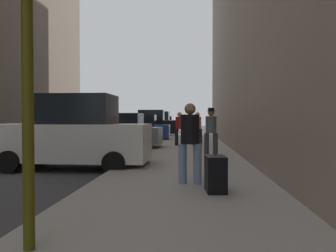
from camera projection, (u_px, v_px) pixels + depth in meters
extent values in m
cube|color=gray|center=(184.00, 170.00, 9.27)|extent=(4.00, 40.00, 0.15)
cube|color=silver|center=(73.00, 142.00, 9.94)|extent=(4.61, 1.88, 1.10)
cube|color=black|center=(79.00, 110.00, 9.90)|extent=(2.08, 1.58, 0.90)
cylinder|color=black|center=(40.00, 155.00, 10.99)|extent=(0.64, 0.23, 0.64)
cylinder|color=black|center=(9.00, 162.00, 9.16)|extent=(0.64, 0.23, 0.64)
cylinder|color=black|center=(128.00, 155.00, 10.75)|extent=(0.64, 0.23, 0.64)
cylinder|color=black|center=(114.00, 163.00, 8.91)|extent=(0.64, 0.23, 0.64)
cube|color=slate|center=(118.00, 136.00, 15.94)|extent=(4.25, 1.96, 0.84)
cube|color=black|center=(122.00, 120.00, 15.90)|extent=(1.93, 1.62, 0.70)
cylinder|color=black|center=(97.00, 142.00, 17.00)|extent=(0.65, 0.24, 0.64)
cylinder|color=black|center=(84.00, 145.00, 15.17)|extent=(0.65, 0.24, 0.64)
cylinder|color=black|center=(148.00, 142.00, 16.72)|extent=(0.65, 0.24, 0.64)
cylinder|color=black|center=(142.00, 145.00, 14.89)|extent=(0.65, 0.24, 0.64)
cube|color=navy|center=(139.00, 131.00, 22.17)|extent=(4.22, 1.88, 0.84)
cube|color=black|center=(142.00, 120.00, 22.14)|extent=(1.90, 1.58, 0.70)
cylinder|color=black|center=(122.00, 136.00, 23.19)|extent=(0.64, 0.23, 0.64)
cylinder|color=black|center=(116.00, 137.00, 21.35)|extent=(0.64, 0.23, 0.64)
cylinder|color=black|center=(160.00, 136.00, 23.01)|extent=(0.64, 0.23, 0.64)
cylinder|color=black|center=(157.00, 137.00, 21.18)|extent=(0.64, 0.23, 0.64)
cube|color=black|center=(149.00, 127.00, 27.64)|extent=(4.61, 1.88, 1.10)
cube|color=black|center=(152.00, 115.00, 27.60)|extent=(2.08, 1.58, 0.90)
cylinder|color=black|center=(134.00, 132.00, 28.69)|extent=(0.64, 0.23, 0.64)
cylinder|color=black|center=(130.00, 133.00, 26.86)|extent=(0.64, 0.23, 0.64)
cylinder|color=black|center=(168.00, 132.00, 28.45)|extent=(0.64, 0.23, 0.64)
cylinder|color=black|center=(166.00, 133.00, 26.61)|extent=(0.64, 0.23, 0.64)
cube|color=brown|center=(157.00, 125.00, 33.86)|extent=(4.64, 1.94, 1.10)
cube|color=black|center=(159.00, 116.00, 33.82)|extent=(2.10, 1.61, 0.90)
cylinder|color=black|center=(144.00, 130.00, 34.93)|extent=(0.64, 0.23, 0.64)
cylinder|color=black|center=(141.00, 130.00, 33.10)|extent=(0.64, 0.23, 0.64)
cylinder|color=black|center=(172.00, 130.00, 34.64)|extent=(0.64, 0.23, 0.64)
cylinder|color=black|center=(171.00, 131.00, 32.81)|extent=(0.64, 0.23, 0.64)
cube|color=#B2191E|center=(162.00, 125.00, 39.78)|extent=(4.26, 1.98, 0.84)
cube|color=black|center=(164.00, 119.00, 39.75)|extent=(1.94, 1.63, 0.70)
cylinder|color=black|center=(152.00, 128.00, 40.76)|extent=(0.65, 0.24, 0.64)
cylinder|color=black|center=(150.00, 129.00, 38.92)|extent=(0.65, 0.24, 0.64)
cylinder|color=black|center=(174.00, 128.00, 40.65)|extent=(0.65, 0.24, 0.64)
cylinder|color=black|center=(173.00, 129.00, 38.81)|extent=(0.65, 0.24, 0.64)
cylinder|color=red|center=(148.00, 146.00, 13.28)|extent=(0.22, 0.22, 0.55)
sphere|color=red|center=(148.00, 138.00, 13.27)|extent=(0.20, 0.20, 0.20)
cylinder|color=red|center=(145.00, 145.00, 13.29)|extent=(0.10, 0.09, 0.09)
cylinder|color=red|center=(152.00, 145.00, 13.27)|extent=(0.10, 0.09, 0.09)
cylinder|color=#514C0F|center=(28.00, 79.00, 3.42)|extent=(0.12, 0.12, 3.60)
cylinder|color=#728CB2|center=(183.00, 163.00, 7.01)|extent=(0.20, 0.20, 0.85)
cylinder|color=#728CB2|center=(197.00, 164.00, 6.95)|extent=(0.20, 0.20, 0.85)
cylinder|color=black|center=(190.00, 129.00, 6.97)|extent=(0.45, 0.45, 0.62)
sphere|color=#997051|center=(190.00, 109.00, 6.96)|extent=(0.24, 0.24, 0.24)
cylinder|color=black|center=(182.00, 137.00, 16.67)|extent=(0.22, 0.22, 0.85)
cylinder|color=black|center=(177.00, 137.00, 16.78)|extent=(0.22, 0.22, 0.85)
cylinder|color=#A51E23|center=(179.00, 123.00, 16.71)|extent=(0.50, 0.50, 0.62)
sphere|color=tan|center=(179.00, 114.00, 16.70)|extent=(0.24, 0.24, 0.24)
cylinder|color=#333338|center=(215.00, 145.00, 11.97)|extent=(0.21, 0.21, 0.85)
cylinder|color=#333338|center=(207.00, 145.00, 12.05)|extent=(0.21, 0.21, 0.85)
cylinder|color=#4C5156|center=(211.00, 125.00, 11.99)|extent=(0.46, 0.46, 0.62)
sphere|color=#997051|center=(211.00, 113.00, 11.98)|extent=(0.24, 0.24, 0.24)
cylinder|color=black|center=(211.00, 111.00, 11.98)|extent=(0.34, 0.34, 0.02)
cylinder|color=black|center=(211.00, 109.00, 11.98)|extent=(0.23, 0.23, 0.11)
cylinder|color=black|center=(200.00, 137.00, 16.84)|extent=(0.21, 0.21, 0.85)
cylinder|color=black|center=(194.00, 137.00, 16.80)|extent=(0.21, 0.21, 0.85)
cylinder|color=tan|center=(197.00, 123.00, 16.80)|extent=(0.47, 0.47, 0.62)
sphere|color=tan|center=(197.00, 114.00, 16.79)|extent=(0.24, 0.24, 0.24)
cube|color=black|center=(216.00, 174.00, 6.17)|extent=(0.41, 0.59, 0.68)
cylinder|color=#333333|center=(216.00, 146.00, 6.16)|extent=(0.02, 0.02, 0.36)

